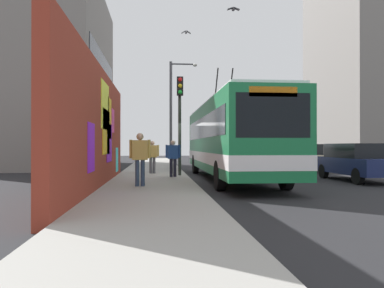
{
  "coord_description": "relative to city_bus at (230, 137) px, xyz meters",
  "views": [
    {
      "loc": [
        -17.56,
        1.4,
        1.48
      ],
      "look_at": [
        2.44,
        -0.48,
        1.58
      ],
      "focal_mm": 35.37,
      "sensor_mm": 36.0,
      "label": 1
    }
  ],
  "objects": [
    {
      "name": "parked_car_champagne",
      "position": [
        5.33,
        -5.2,
        -1.02
      ],
      "size": [
        4.63,
        1.91,
        1.58
      ],
      "color": "#C6B793",
      "rests_on": "ground_plane"
    },
    {
      "name": "graffiti_wall",
      "position": [
        -3.29,
        5.15,
        0.19
      ],
      "size": [
        12.64,
        0.32,
        4.09
      ],
      "color": "maroon",
      "rests_on": "ground_plane"
    },
    {
      "name": "ground_plane",
      "position": [
        1.37,
        1.8,
        -1.86
      ],
      "size": [
        80.0,
        80.0,
        0.0
      ],
      "primitive_type": "plane",
      "color": "#232326"
    },
    {
      "name": "street_lamp",
      "position": [
        8.84,
        2.05,
        2.26
      ],
      "size": [
        0.44,
        1.85,
        6.93
      ],
      "color": "#4C4C51",
      "rests_on": "sidewalk_slab"
    },
    {
      "name": "building_far_left",
      "position": [
        11.71,
        11.0,
        4.44
      ],
      "size": [
        13.0,
        7.83,
        12.59
      ],
      "color": "gray",
      "rests_on": "ground_plane"
    },
    {
      "name": "flying_pigeons",
      "position": [
        2.68,
        0.67,
        5.87
      ],
      "size": [
        5.24,
        2.26,
        0.57
      ],
      "color": "#47474C"
    },
    {
      "name": "traffic_light",
      "position": [
        0.82,
        2.15,
        1.28
      ],
      "size": [
        0.49,
        0.28,
        4.46
      ],
      "color": "#2D382D",
      "rests_on": "sidewalk_slab"
    },
    {
      "name": "parked_car_navy",
      "position": [
        -0.97,
        -5.2,
        -1.02
      ],
      "size": [
        4.5,
        1.74,
        1.58
      ],
      "color": "navy",
      "rests_on": "ground_plane"
    },
    {
      "name": "pedestrian_midblock",
      "position": [
        2.19,
        3.4,
        -0.79
      ],
      "size": [
        0.22,
        0.64,
        1.57
      ],
      "color": "#595960",
      "rests_on": "sidewalk_slab"
    },
    {
      "name": "building_far_right",
      "position": [
        16.67,
        -15.2,
        6.88
      ],
      "size": [
        11.16,
        6.11,
        17.48
      ],
      "color": "gray",
      "rests_on": "ground_plane"
    },
    {
      "name": "sidewalk_slab",
      "position": [
        1.37,
        3.4,
        -1.78
      ],
      "size": [
        48.0,
        3.2,
        0.15
      ],
      "primitive_type": "cube",
      "color": "#9E9B93",
      "rests_on": "ground_plane"
    },
    {
      "name": "pedestrian_at_curb",
      "position": [
        0.05,
        2.49,
        -0.79
      ],
      "size": [
        0.22,
        0.64,
        1.57
      ],
      "color": "#1E1E2D",
      "rests_on": "sidewalk_slab"
    },
    {
      "name": "pedestrian_near_wall",
      "position": [
        -3.64,
        3.74,
        -0.67
      ],
      "size": [
        0.23,
        0.7,
        1.75
      ],
      "color": "#2D3F59",
      "rests_on": "sidewalk_slab"
    },
    {
      "name": "city_bus",
      "position": [
        0.0,
        0.0,
        0.0
      ],
      "size": [
        12.18,
        2.52,
        5.12
      ],
      "color": "#19723F",
      "rests_on": "ground_plane"
    }
  ]
}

